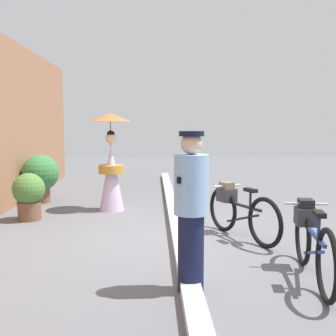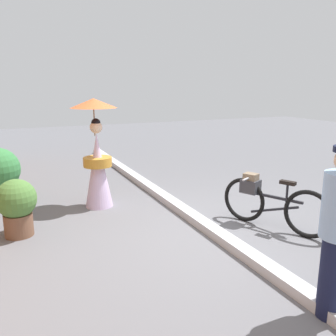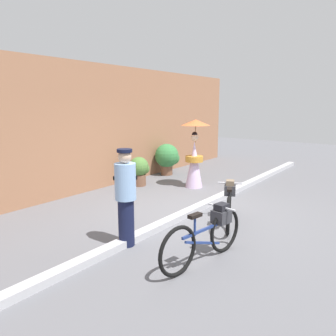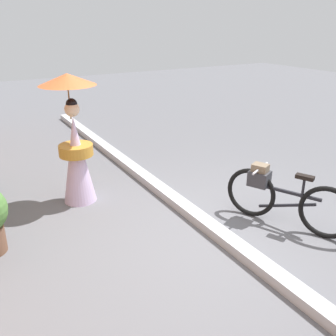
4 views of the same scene
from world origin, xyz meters
name	(u,v)px [view 4 (image 4 of 4)]	position (x,y,z in m)	size (l,w,h in m)	color
ground_plane	(218,237)	(0.00, 0.00, 0.00)	(30.00, 30.00, 0.00)	slate
sidewalk_curb	(219,233)	(0.00, 0.00, 0.06)	(14.00, 0.20, 0.12)	#B2B2B7
bicycle_far_side	(281,196)	(-0.13, -0.90, 0.41)	(1.56, 0.77, 0.78)	black
person_with_parasol	(75,141)	(1.90, 1.18, 0.94)	(0.79, 0.79, 1.88)	silver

